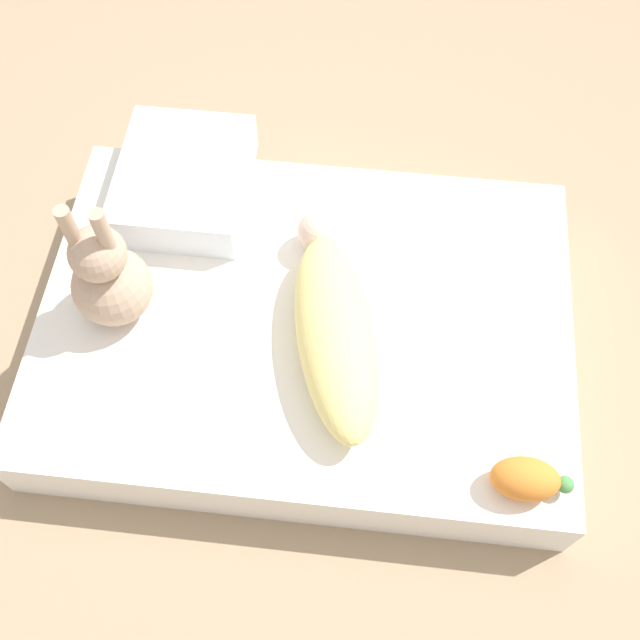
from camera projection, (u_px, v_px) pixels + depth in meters
The scene contains 6 objects.
ground_plane at pixel (306, 345), 1.88m from camera, with size 12.00×12.00×0.00m, color #9E8466.
bed_mattress at pixel (306, 329), 1.80m from camera, with size 1.23×0.89×0.16m.
swaddled_baby at pixel (334, 326), 1.64m from camera, with size 0.29×0.59×0.13m.
pillow at pixel (184, 181), 1.85m from camera, with size 0.31×0.37×0.11m.
bunny_plush at pixel (108, 278), 1.63m from camera, with size 0.18×0.18×0.36m.
turtle_plush at pixel (527, 479), 1.50m from camera, with size 0.17×0.09×0.09m.
Camera 1 is at (0.13, -0.85, 1.67)m, focal length 42.00 mm.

